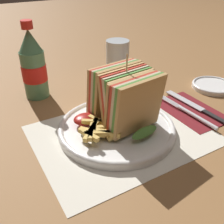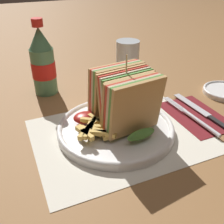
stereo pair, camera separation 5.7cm
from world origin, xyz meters
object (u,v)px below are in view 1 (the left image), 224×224
Objects in this scene: glass_near at (117,64)px; side_saucer at (213,86)px; club_sandwich at (125,99)px; fork at (191,113)px; coke_bottle_near at (33,66)px; knife at (197,107)px; plate_main at (117,128)px.

side_saucer is at bearing -39.82° from glass_near.
fork is (0.16, -0.04, -0.07)m from club_sandwich.
coke_bottle_near is 0.24m from glass_near.
glass_near is (0.24, -0.03, -0.03)m from coke_bottle_near.
club_sandwich is at bearing 165.17° from fork.
club_sandwich is 0.85× the size of fork.
coke_bottle_near is 0.51m from side_saucer.
knife is 0.43m from coke_bottle_near.
fork is 0.96× the size of coke_bottle_near.
side_saucer is at bearing 24.82° from knife.
club_sandwich reaches higher than fork.
glass_near reaches higher than plate_main.
fork is at bearing -80.24° from glass_near.
side_saucer is (0.46, -0.21, -0.08)m from coke_bottle_near.
plate_main reaches higher than side_saucer.
knife is at bearing -5.80° from club_sandwich.
glass_near reaches higher than side_saucer.
club_sandwich is at bearing -172.04° from side_saucer.
plate_main is at bearing 167.01° from fork.
coke_bottle_near is 1.60× the size of glass_near.
plate_main is 2.02× the size of glass_near.
plate_main is at bearing -68.88° from coke_bottle_near.
club_sandwich is at bearing 171.98° from knife.
knife is (0.23, -0.02, -0.00)m from plate_main.
plate_main is 0.36m from side_saucer.
glass_near reaches higher than fork.
plate_main is at bearing 172.88° from knife.
club_sandwich is 1.36× the size of side_saucer.
fork reaches higher than knife.
glass_near is at bearing 62.52° from club_sandwich.
coke_bottle_near is (-0.12, 0.26, 0.01)m from club_sandwich.
fork is 1.61× the size of side_saucer.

